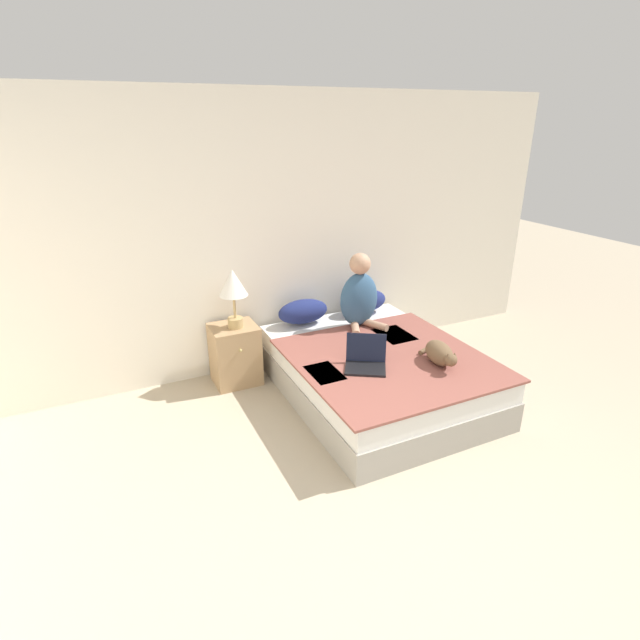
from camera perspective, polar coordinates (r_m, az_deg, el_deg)
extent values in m
plane|color=tan|center=(3.07, 19.08, -28.32)|extent=(16.00, 16.00, 0.00)
cube|color=silver|center=(4.71, -5.45, 9.47)|extent=(6.20, 0.05, 2.55)
cube|color=#9E998E|center=(4.47, 6.36, -7.12)|extent=(1.49, 1.95, 0.25)
cube|color=silver|center=(4.37, 6.48, -4.63)|extent=(1.46, 1.92, 0.18)
cube|color=brown|center=(4.18, 7.94, -4.48)|extent=(1.53, 1.56, 0.02)
cube|color=silver|center=(4.63, 8.50, -1.69)|extent=(0.28, 0.38, 0.01)
cube|color=silver|center=(3.92, 0.53, -6.08)|extent=(0.23, 0.34, 0.01)
ellipsoid|color=navy|center=(4.80, -1.95, 0.98)|extent=(0.50, 0.25, 0.23)
ellipsoid|color=navy|center=(5.08, 4.98, 2.16)|extent=(0.50, 0.25, 0.23)
ellipsoid|color=#33567A|center=(4.70, 4.47, 2.35)|extent=(0.38, 0.21, 0.52)
sphere|color=tan|center=(4.59, 4.60, 6.43)|extent=(0.20, 0.20, 0.20)
cylinder|color=tan|center=(4.63, 4.08, -0.97)|extent=(0.18, 0.27, 0.07)
cylinder|color=tan|center=(4.73, 6.29, -0.53)|extent=(0.18, 0.27, 0.07)
ellipsoid|color=brown|center=(4.14, 13.46, -3.67)|extent=(0.23, 0.35, 0.18)
sphere|color=brown|center=(3.99, 14.71, -4.45)|extent=(0.10, 0.10, 0.10)
cone|color=brown|center=(3.98, 15.12, -3.90)|extent=(0.05, 0.05, 0.05)
cone|color=brown|center=(3.96, 14.41, -4.01)|extent=(0.05, 0.05, 0.05)
cylinder|color=brown|center=(4.33, 12.04, -3.32)|extent=(0.18, 0.10, 0.04)
cube|color=black|center=(3.97, 5.20, -5.57)|extent=(0.39, 0.36, 0.02)
cube|color=black|center=(4.04, 5.30, -3.13)|extent=(0.30, 0.22, 0.23)
cube|color=tan|center=(4.67, -9.67, -3.88)|extent=(0.41, 0.37, 0.56)
sphere|color=tan|center=(4.45, -9.06, -3.46)|extent=(0.03, 0.03, 0.03)
cylinder|color=tan|center=(4.52, -9.63, -0.28)|extent=(0.14, 0.14, 0.09)
cylinder|color=tan|center=(4.46, -9.75, 1.52)|extent=(0.02, 0.02, 0.21)
cone|color=white|center=(4.39, -9.94, 4.24)|extent=(0.25, 0.25, 0.23)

